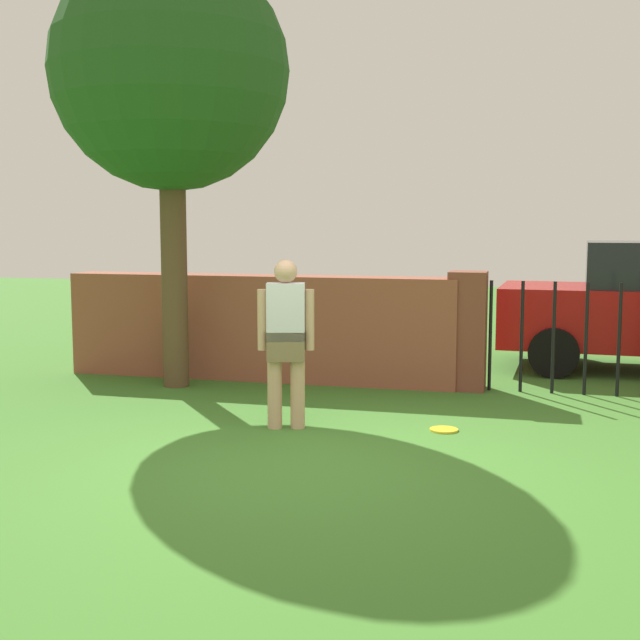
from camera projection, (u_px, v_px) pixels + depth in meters
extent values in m
plane|color=#3D7528|center=(294.00, 465.00, 6.80)|extent=(40.00, 40.00, 0.00)
cube|color=brown|center=(259.00, 327.00, 10.49)|extent=(4.99, 0.50, 1.31)
cylinder|color=brown|center=(174.00, 264.00, 9.93)|extent=(0.31, 0.31, 2.96)
sphere|color=#23511E|center=(170.00, 71.00, 9.67)|extent=(2.78, 2.78, 2.78)
cylinder|color=tan|center=(298.00, 384.00, 7.97)|extent=(0.14, 0.14, 0.85)
cylinder|color=tan|center=(275.00, 385.00, 7.97)|extent=(0.14, 0.14, 0.85)
cube|color=olive|center=(286.00, 346.00, 7.93)|extent=(0.40, 0.30, 0.28)
cube|color=silver|center=(286.00, 312.00, 7.89)|extent=(0.40, 0.30, 0.55)
sphere|color=tan|center=(286.00, 271.00, 7.84)|extent=(0.22, 0.22, 0.22)
cylinder|color=tan|center=(310.00, 320.00, 7.90)|extent=(0.09, 0.09, 0.58)
cylinder|color=tan|center=(262.00, 320.00, 7.90)|extent=(0.09, 0.09, 0.58)
cube|color=brown|center=(467.00, 331.00, 9.83)|extent=(0.44, 0.44, 1.40)
cylinder|color=black|center=(490.00, 336.00, 9.76)|extent=(0.04, 0.04, 1.30)
cylinder|color=black|center=(522.00, 337.00, 9.67)|extent=(0.04, 0.04, 1.30)
cylinder|color=black|center=(553.00, 338.00, 9.58)|extent=(0.04, 0.04, 1.30)
cylinder|color=black|center=(586.00, 339.00, 9.49)|extent=(0.04, 0.04, 1.30)
cylinder|color=black|center=(619.00, 340.00, 9.40)|extent=(0.04, 0.04, 1.30)
cylinder|color=black|center=(557.00, 336.00, 12.21)|extent=(0.65, 0.25, 0.64)
cylinder|color=black|center=(554.00, 353.00, 10.60)|extent=(0.65, 0.25, 0.64)
cylinder|color=yellow|center=(444.00, 430.00, 7.91)|extent=(0.27, 0.27, 0.02)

